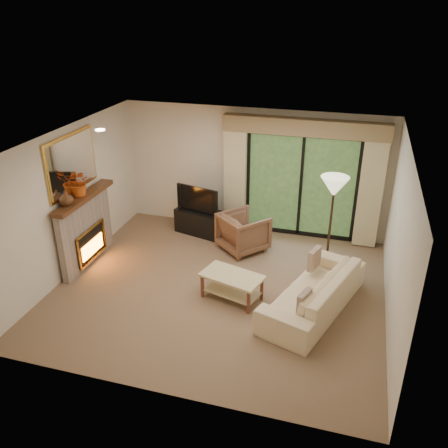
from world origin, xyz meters
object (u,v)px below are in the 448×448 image
(sofa, at_px, (313,291))
(coffee_table, at_px, (232,287))
(armchair, at_px, (243,232))
(media_console, at_px, (200,222))

(sofa, relative_size, coffee_table, 2.27)
(armchair, xyz_separation_m, coffee_table, (0.24, -1.71, -0.16))
(sofa, bearing_deg, armchair, -117.82)
(media_console, xyz_separation_m, armchair, (1.05, -0.45, 0.12))
(media_console, height_order, coffee_table, media_console)
(sofa, bearing_deg, media_console, -110.17)
(media_console, height_order, sofa, sofa)
(armchair, bearing_deg, sofa, 174.09)
(sofa, distance_m, coffee_table, 1.33)
(sofa, height_order, coffee_table, sofa)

